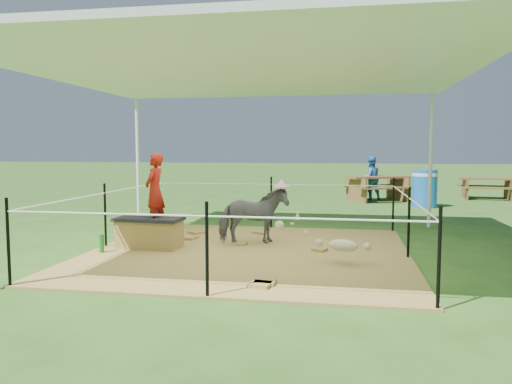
% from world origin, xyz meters
% --- Properties ---
extents(ground, '(90.00, 90.00, 0.00)m').
position_xyz_m(ground, '(0.00, 0.00, 0.00)').
color(ground, '#2D5919').
rests_on(ground, ground).
extents(hay_patch, '(4.60, 4.60, 0.03)m').
position_xyz_m(hay_patch, '(0.00, 0.00, 0.01)').
color(hay_patch, brown).
rests_on(hay_patch, ground).
extents(canopy_tent, '(6.30, 6.30, 2.90)m').
position_xyz_m(canopy_tent, '(0.00, 0.00, 2.69)').
color(canopy_tent, silver).
rests_on(canopy_tent, ground).
extents(rope_fence, '(4.54, 4.54, 1.00)m').
position_xyz_m(rope_fence, '(0.00, -0.00, 0.64)').
color(rope_fence, black).
rests_on(rope_fence, ground).
extents(straw_bale, '(0.95, 0.51, 0.41)m').
position_xyz_m(straw_bale, '(-1.54, -0.00, 0.24)').
color(straw_bale, olive).
rests_on(straw_bale, hay_patch).
extents(dark_cloth, '(1.02, 0.57, 0.05)m').
position_xyz_m(dark_cloth, '(-1.54, -0.00, 0.47)').
color(dark_cloth, black).
rests_on(dark_cloth, straw_bale).
extents(woman, '(0.29, 0.42, 1.12)m').
position_xyz_m(woman, '(-1.44, -0.00, 1.00)').
color(woman, '#A21A0F').
rests_on(woman, straw_bale).
extents(green_bottle, '(0.08, 0.08, 0.26)m').
position_xyz_m(green_bottle, '(-2.09, -0.45, 0.16)').
color(green_bottle, '#1A781E').
rests_on(green_bottle, hay_patch).
extents(pony, '(1.16, 0.88, 0.89)m').
position_xyz_m(pony, '(-0.04, 0.55, 0.48)').
color(pony, '#4A4A4F').
rests_on(pony, hay_patch).
extents(pink_hat, '(0.28, 0.28, 0.13)m').
position_xyz_m(pink_hat, '(-0.04, 0.55, 0.99)').
color(pink_hat, '#FF93C1').
rests_on(pink_hat, pony).
extents(foal, '(1.13, 0.91, 0.55)m').
position_xyz_m(foal, '(1.36, -0.58, 0.31)').
color(foal, beige).
rests_on(foal, hay_patch).
extents(trash_barrel, '(0.69, 0.69, 0.98)m').
position_xyz_m(trash_barrel, '(3.43, 6.45, 0.49)').
color(trash_barrel, blue).
rests_on(trash_barrel, ground).
extents(picnic_table_near, '(2.12, 1.89, 0.73)m').
position_xyz_m(picnic_table_near, '(2.32, 7.82, 0.36)').
color(picnic_table_near, brown).
rests_on(picnic_table_near, ground).
extents(picnic_table_far, '(1.65, 1.26, 0.65)m').
position_xyz_m(picnic_table_far, '(5.62, 8.96, 0.32)').
color(picnic_table_far, brown).
rests_on(picnic_table_far, ground).
extents(distant_person, '(0.78, 0.71, 1.30)m').
position_xyz_m(distant_person, '(2.13, 8.03, 0.65)').
color(distant_person, '#3479C4').
rests_on(distant_person, ground).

